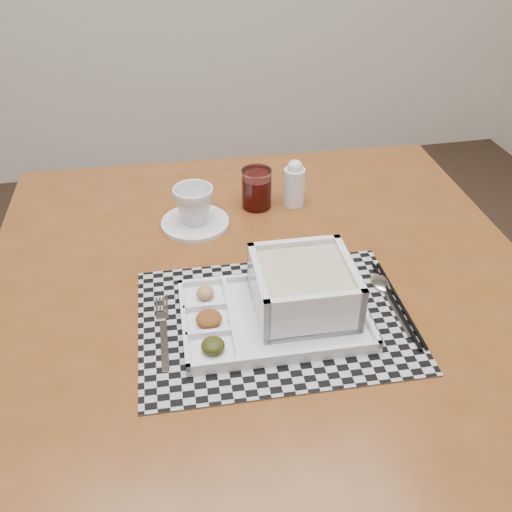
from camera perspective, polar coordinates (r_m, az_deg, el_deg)
The scene contains 10 objects.
dining_table at distance 1.15m, azimuth 0.80°, elevation -5.62°, with size 1.11×1.11×0.81m.
placemat at distance 1.01m, azimuth 1.87°, elevation -6.36°, with size 0.47×0.35×0.00m, color #97979D.
serving_tray at distance 1.00m, azimuth 3.80°, elevation -4.10°, with size 0.33×0.23×0.10m.
fork at distance 1.00m, azimuth -9.28°, elevation -7.33°, with size 0.02×0.19×0.00m.
spoon at distance 1.10m, azimuth 12.59°, elevation -3.04°, with size 0.04×0.18×0.01m.
chopsticks at distance 1.07m, azimuth 13.98°, elevation -4.60°, with size 0.03×0.24×0.01m.
saucer at distance 1.26m, azimuth -6.10°, elevation 3.31°, with size 0.15×0.15×0.01m, color silver.
cup at distance 1.24m, azimuth -6.23°, elevation 5.11°, with size 0.09×0.09×0.08m, color silver.
juice_glass at distance 1.31m, azimuth 0.06°, elevation 6.60°, with size 0.07×0.07×0.09m.
creamer_bottle at distance 1.31m, azimuth 3.84°, elevation 7.24°, with size 0.05×0.05×0.11m.
Camera 1 is at (0.40, -0.46, 1.48)m, focal length 40.00 mm.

